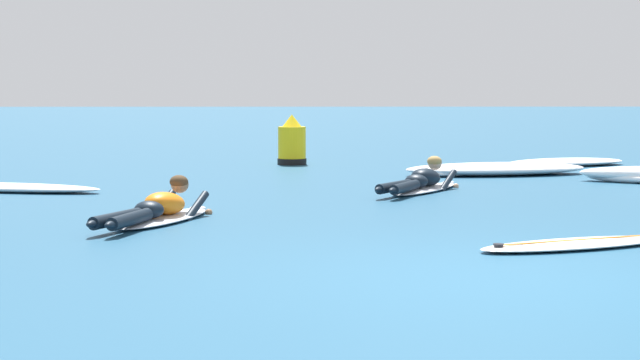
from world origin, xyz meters
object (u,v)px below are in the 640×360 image
Objects in this scene: surfer_far at (421,182)px; surfer_near at (159,210)px; drifting_surfboard at (574,244)px; channel_marker_buoy at (292,145)px.

surfer_near is at bearing -134.71° from surfer_far.
surfer_far is 5.33m from drifting_surfboard.
surfer_near is 2.53× the size of channel_marker_buoy.
surfer_near is at bearing 155.62° from drifting_surfboard.
channel_marker_buoy is at bearing 109.79° from surfer_far.
surfer_far reaches higher than drifting_surfboard.
surfer_near is 1.16× the size of drifting_surfboard.
drifting_surfboard is at bearing -24.38° from surfer_near.
surfer_near is 1.03× the size of surfer_far.
channel_marker_buoy reaches higher than surfer_far.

